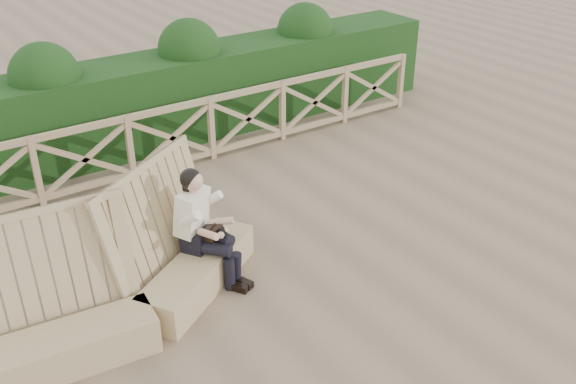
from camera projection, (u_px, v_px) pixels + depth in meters
ground at (297, 270)px, 8.05m from camera, size 60.00×60.00×0.00m
bench at (130, 292)px, 7.02m from camera, size 3.62×1.67×1.55m
woman at (202, 224)px, 7.57m from camera, size 0.73×0.96×1.46m
guardrail at (172, 138)px, 10.32m from camera, size 10.10×0.09×1.10m
hedge at (141, 104)px, 11.09m from camera, size 12.00×1.20×1.50m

